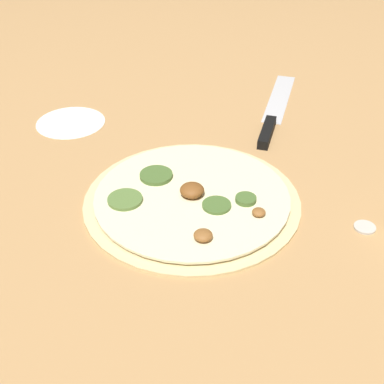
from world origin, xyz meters
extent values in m
plane|color=tan|center=(0.00, 0.00, 0.00)|extent=(3.00, 3.00, 0.00)
cylinder|color=beige|center=(0.00, 0.00, 0.00)|extent=(0.34, 0.34, 0.01)
cylinder|color=beige|center=(0.00, 0.00, 0.01)|extent=(0.31, 0.31, 0.00)
cylinder|color=#47662D|center=(-0.03, 0.03, 0.02)|extent=(0.04, 0.04, 0.00)
ellipsoid|color=brown|center=(0.00, 0.11, 0.02)|extent=(0.03, 0.03, 0.01)
cylinder|color=#47662D|center=(0.05, -0.06, 0.02)|extent=(0.05, 0.05, 0.01)
cylinder|color=#567538|center=(0.11, 0.00, 0.02)|extent=(0.05, 0.05, 0.01)
cylinder|color=#47662D|center=(-0.08, 0.03, 0.02)|extent=(0.03, 0.03, 0.01)
ellipsoid|color=brown|center=(0.00, 0.00, 0.02)|extent=(0.04, 0.04, 0.02)
ellipsoid|color=brown|center=(-0.09, 0.06, 0.02)|extent=(0.02, 0.02, 0.01)
cube|color=silver|center=(-0.24, -0.34, 0.00)|extent=(0.13, 0.23, 0.00)
cube|color=black|center=(-0.17, -0.19, 0.01)|extent=(0.06, 0.10, 0.02)
cylinder|color=beige|center=(-0.24, 0.10, 0.00)|extent=(0.03, 0.03, 0.01)
cylinder|color=white|center=(0.20, -0.30, 0.00)|extent=(0.14, 0.14, 0.00)
camera|label=1|loc=(0.10, 0.67, 0.51)|focal=50.00mm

